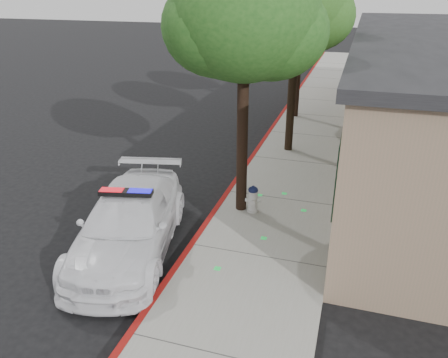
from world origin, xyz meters
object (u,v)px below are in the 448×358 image
police_car (129,223)px  street_tree_mid (298,10)px  fire_hydrant (253,199)px  street_tree_near (245,23)px  street_tree_far (303,12)px

police_car → street_tree_mid: street_tree_mid is taller
fire_hydrant → street_tree_near: size_ratio=0.12×
street_tree_near → street_tree_mid: street_tree_near is taller
police_car → fire_hydrant: 3.38m
street_tree_far → police_car: bearing=-99.6°
street_tree_near → street_tree_far: size_ratio=1.07×
police_car → fire_hydrant: police_car is taller
police_car → street_tree_far: size_ratio=0.88×
street_tree_far → street_tree_near: bearing=-90.2°
fire_hydrant → street_tree_far: street_tree_far is taller
fire_hydrant → street_tree_far: size_ratio=0.12×
fire_hydrant → street_tree_far: (-0.30, 9.59, 4.10)m
fire_hydrant → street_tree_near: 4.41m
police_car → street_tree_near: bearing=38.3°
police_car → street_tree_far: 12.80m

